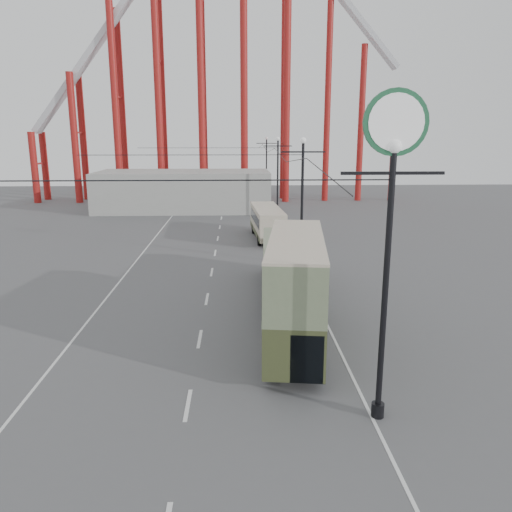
{
  "coord_description": "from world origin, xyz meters",
  "views": [
    {
      "loc": [
        0.82,
        -18.23,
        9.4
      ],
      "look_at": [
        1.85,
        8.32,
        3.0
      ],
      "focal_mm": 35.0,
      "sensor_mm": 36.0,
      "label": 1
    }
  ],
  "objects_px": {
    "lamp_post_near": "(392,188)",
    "single_decker_green": "(284,266)",
    "double_decker_bus": "(296,286)",
    "single_decker_cream": "(267,221)",
    "pedestrian": "(279,296)"
  },
  "relations": [
    {
      "from": "single_decker_cream",
      "to": "pedestrian",
      "type": "relative_size",
      "value": 5.33
    },
    {
      "from": "single_decker_green",
      "to": "single_decker_cream",
      "type": "relative_size",
      "value": 1.18
    },
    {
      "from": "lamp_post_near",
      "to": "pedestrian",
      "type": "distance_m",
      "value": 13.0
    },
    {
      "from": "single_decker_green",
      "to": "single_decker_cream",
      "type": "bearing_deg",
      "value": 93.28
    },
    {
      "from": "lamp_post_near",
      "to": "double_decker_bus",
      "type": "bearing_deg",
      "value": 109.2
    },
    {
      "from": "double_decker_bus",
      "to": "single_decker_cream",
      "type": "height_order",
      "value": "double_decker_bus"
    },
    {
      "from": "single_decker_cream",
      "to": "lamp_post_near",
      "type": "bearing_deg",
      "value": -89.69
    },
    {
      "from": "single_decker_cream",
      "to": "pedestrian",
      "type": "xyz_separation_m",
      "value": [
        -0.58,
        -20.12,
        -0.75
      ]
    },
    {
      "from": "double_decker_bus",
      "to": "single_decker_cream",
      "type": "xyz_separation_m",
      "value": [
        0.21,
        24.6,
        -1.2
      ]
    },
    {
      "from": "lamp_post_near",
      "to": "single_decker_green",
      "type": "distance_m",
      "value": 15.07
    },
    {
      "from": "lamp_post_near",
      "to": "single_decker_green",
      "type": "height_order",
      "value": "lamp_post_near"
    },
    {
      "from": "lamp_post_near",
      "to": "single_decker_green",
      "type": "relative_size",
      "value": 0.96
    },
    {
      "from": "double_decker_bus",
      "to": "single_decker_cream",
      "type": "distance_m",
      "value": 24.63
    },
    {
      "from": "double_decker_bus",
      "to": "lamp_post_near",
      "type": "bearing_deg",
      "value": -63.66
    },
    {
      "from": "single_decker_cream",
      "to": "pedestrian",
      "type": "distance_m",
      "value": 20.14
    }
  ]
}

